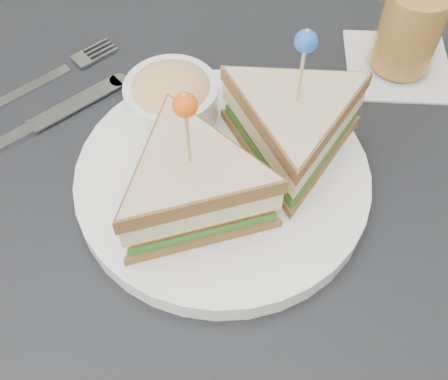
% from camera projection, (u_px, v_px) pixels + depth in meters
% --- Properties ---
extents(table, '(0.80, 0.80, 0.75)m').
position_uv_depth(table, '(212.00, 262.00, 0.60)').
color(table, black).
rests_on(table, ground).
extents(plate_meal, '(0.33, 0.33, 0.17)m').
position_uv_depth(plate_meal, '(231.00, 154.00, 0.53)').
color(plate_meal, white).
rests_on(plate_meal, table).
extents(cutlery_fork, '(0.10, 0.16, 0.01)m').
position_uv_depth(cutlery_fork, '(56.00, 74.00, 0.66)').
color(cutlery_fork, silver).
rests_on(cutlery_fork, table).
extents(cutlery_knife, '(0.12, 0.19, 0.01)m').
position_uv_depth(cutlery_knife, '(39.00, 124.00, 0.61)').
color(cutlery_knife, silver).
rests_on(cutlery_knife, table).
extents(drink_set, '(0.15, 0.15, 0.15)m').
position_uv_depth(drink_set, '(413.00, 19.00, 0.61)').
color(drink_set, white).
rests_on(drink_set, table).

